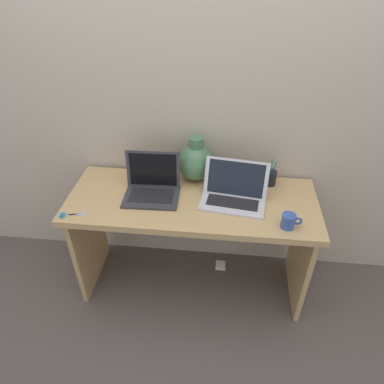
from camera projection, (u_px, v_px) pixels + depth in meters
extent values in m
plane|color=#564C47|center=(192.00, 282.00, 2.46)|extent=(6.00, 6.00, 0.00)
cube|color=#BCAD99|center=(198.00, 101.00, 2.00)|extent=(4.40, 0.04, 2.40)
cube|color=tan|center=(192.00, 202.00, 2.03)|extent=(1.44, 0.56, 0.04)
cube|color=tan|center=(89.00, 239.00, 2.31)|extent=(0.03, 0.47, 0.69)
cube|color=tan|center=(300.00, 255.00, 2.19)|extent=(0.03, 0.47, 0.69)
cube|color=#333338|center=(152.00, 197.00, 2.03)|extent=(0.32, 0.24, 0.01)
cube|color=black|center=(152.00, 195.00, 2.02)|extent=(0.26, 0.15, 0.00)
cube|color=#333338|center=(153.00, 169.00, 2.04)|extent=(0.32, 0.05, 0.23)
cube|color=black|center=(153.00, 169.00, 2.04)|extent=(0.28, 0.04, 0.20)
cube|color=silver|center=(233.00, 202.00, 1.99)|extent=(0.39, 0.27, 0.01)
cube|color=black|center=(233.00, 201.00, 1.98)|extent=(0.30, 0.17, 0.00)
cube|color=silver|center=(236.00, 178.00, 1.98)|extent=(0.37, 0.13, 0.21)
cube|color=black|center=(236.00, 178.00, 1.98)|extent=(0.32, 0.12, 0.18)
ellipsoid|color=#47704C|center=(196.00, 162.00, 2.13)|extent=(0.22, 0.22, 0.23)
cylinder|color=#47704C|center=(196.00, 142.00, 2.05)|extent=(0.08, 0.08, 0.06)
cylinder|color=#335199|center=(288.00, 221.00, 1.80)|extent=(0.07, 0.07, 0.08)
torus|color=#335199|center=(298.00, 221.00, 1.80)|extent=(0.05, 0.01, 0.05)
cylinder|color=black|center=(271.00, 178.00, 2.11)|extent=(0.07, 0.07, 0.09)
cylinder|color=#4CA566|center=(270.00, 170.00, 2.09)|extent=(0.03, 0.02, 0.14)
cylinder|color=#338CBF|center=(274.00, 170.00, 2.09)|extent=(0.02, 0.03, 0.14)
cube|color=#B7B7BC|center=(77.00, 214.00, 1.91)|extent=(0.10, 0.05, 0.00)
cube|color=#B7B7BC|center=(77.00, 215.00, 1.91)|extent=(0.10, 0.02, 0.00)
torus|color=#338CBF|center=(62.00, 216.00, 1.89)|extent=(0.03, 0.03, 0.01)
torus|color=#338CBF|center=(62.00, 214.00, 1.90)|extent=(0.03, 0.04, 0.01)
cube|color=white|center=(220.00, 265.00, 2.56)|extent=(0.07, 0.07, 0.03)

